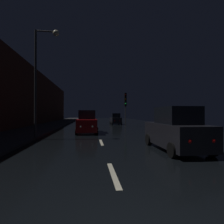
{
  "coord_description": "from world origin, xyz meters",
  "views": [
    {
      "loc": [
        -0.68,
        -2.11,
        1.82
      ],
      "look_at": [
        2.23,
        21.03,
        2.03
      ],
      "focal_mm": 27.63,
      "sensor_mm": 36.0,
      "label": 1
    }
  ],
  "objects_px": {
    "traffic_light_far_right": "(125,102)",
    "car_approaching_headlights": "(87,123)",
    "car_parked_right_near": "(176,130)",
    "streetlamp_overhead": "(42,67)",
    "car_parked_right_far": "(116,119)"
  },
  "relations": [
    {
      "from": "traffic_light_far_right",
      "to": "car_approaching_headlights",
      "type": "height_order",
      "value": "traffic_light_far_right"
    },
    {
      "from": "car_parked_right_near",
      "to": "traffic_light_far_right",
      "type": "bearing_deg",
      "value": -2.82
    },
    {
      "from": "traffic_light_far_right",
      "to": "streetlamp_overhead",
      "type": "height_order",
      "value": "streetlamp_overhead"
    },
    {
      "from": "streetlamp_overhead",
      "to": "car_parked_right_far",
      "type": "relative_size",
      "value": 2.12
    },
    {
      "from": "traffic_light_far_right",
      "to": "streetlamp_overhead",
      "type": "xyz_separation_m",
      "value": [
        -8.45,
        -11.63,
        1.64
      ]
    },
    {
      "from": "car_approaching_headlights",
      "to": "car_parked_right_far",
      "type": "relative_size",
      "value": 1.14
    },
    {
      "from": "car_parked_right_near",
      "to": "car_parked_right_far",
      "type": "xyz_separation_m",
      "value": [
        0.0,
        20.62,
        -0.13
      ]
    },
    {
      "from": "car_approaching_headlights",
      "to": "car_parked_right_near",
      "type": "xyz_separation_m",
      "value": [
        4.53,
        -8.19,
        0.01
      ]
    },
    {
      "from": "traffic_light_far_right",
      "to": "car_parked_right_near",
      "type": "bearing_deg",
      "value": 0.69
    },
    {
      "from": "traffic_light_far_right",
      "to": "car_parked_right_near",
      "type": "height_order",
      "value": "traffic_light_far_right"
    },
    {
      "from": "streetlamp_overhead",
      "to": "car_parked_right_near",
      "type": "xyz_separation_m",
      "value": [
        7.65,
        -4.58,
        -4.14
      ]
    },
    {
      "from": "streetlamp_overhead",
      "to": "car_approaching_headlights",
      "type": "relative_size",
      "value": 1.86
    },
    {
      "from": "traffic_light_far_right",
      "to": "car_parked_right_far",
      "type": "bearing_deg",
      "value": -166.22
    },
    {
      "from": "car_approaching_headlights",
      "to": "car_parked_right_far",
      "type": "bearing_deg",
      "value": 159.98
    },
    {
      "from": "car_parked_right_near",
      "to": "car_parked_right_far",
      "type": "height_order",
      "value": "car_parked_right_near"
    }
  ]
}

